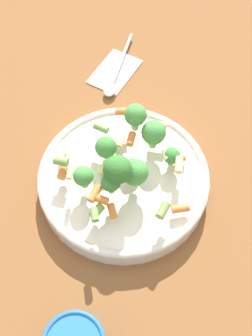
{
  "coord_description": "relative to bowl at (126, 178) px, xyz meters",
  "views": [
    {
      "loc": [
        0.34,
        -0.0,
        0.62
      ],
      "look_at": [
        0.0,
        0.0,
        0.06
      ],
      "focal_mm": 42.0,
      "sensor_mm": 36.0,
      "label": 1
    }
  ],
  "objects": [
    {
      "name": "ground_plane",
      "position": [
        0.0,
        0.0,
        -0.02
      ],
      "size": [
        3.0,
        3.0,
        0.0
      ],
      "primitive_type": "plane",
      "color": "brown"
    },
    {
      "name": "bowl",
      "position": [
        0.0,
        0.0,
        0.0
      ],
      "size": [
        0.3,
        0.3,
        0.04
      ],
      "color": "silver",
      "rests_on": "ground_plane"
    },
    {
      "name": "pasta_salad",
      "position": [
        -0.0,
        0.01,
        0.07
      ],
      "size": [
        0.22,
        0.22,
        0.1
      ],
      "color": "#8CB766",
      "rests_on": "bowl"
    },
    {
      "name": "napkin",
      "position": [
        -0.28,
        -0.02,
        -0.02
      ],
      "size": [
        0.14,
        0.12,
        0.01
      ],
      "color": "white",
      "rests_on": "ground_plane"
    },
    {
      "name": "spoon",
      "position": [
        -0.26,
        -0.01,
        -0.01
      ],
      "size": [
        0.19,
        0.07,
        0.01
      ],
      "rotation": [
        0.0,
        0.0,
        12.29
      ],
      "color": "silver",
      "rests_on": "napkin"
    }
  ]
}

